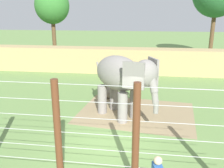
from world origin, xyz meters
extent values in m
plane|color=#6B8E4C|center=(0.00, 0.00, 0.00)|extent=(120.00, 120.00, 0.00)
cube|color=#937F5B|center=(0.93, 3.27, 0.00)|extent=(6.35, 5.02, 0.01)
cube|color=tan|center=(0.00, 12.12, 1.06)|extent=(36.00, 1.80, 2.11)
cylinder|color=gray|center=(0.87, 2.67, 0.75)|extent=(0.47, 0.47, 1.50)
cylinder|color=gray|center=(0.33, 2.05, 0.75)|extent=(0.47, 0.47, 1.50)
cylinder|color=gray|center=(-0.29, 3.67, 0.75)|extent=(0.47, 0.47, 1.50)
cylinder|color=gray|center=(-0.83, 3.05, 0.75)|extent=(0.47, 0.47, 1.50)
ellipsoid|color=gray|center=(0.02, 2.86, 2.23)|extent=(3.09, 2.95, 1.71)
ellipsoid|color=gray|center=(1.34, 1.72, 2.53)|extent=(1.57, 1.58, 1.24)
cube|color=gray|center=(1.68, 2.28, 2.53)|extent=(0.49, 0.92, 1.18)
cube|color=gray|center=(0.84, 1.30, 2.53)|extent=(0.96, 0.36, 1.18)
cylinder|color=gray|center=(1.69, 1.42, 2.08)|extent=(0.62, 0.60, 0.67)
cylinder|color=gray|center=(1.78, 1.34, 1.61)|extent=(0.47, 0.46, 0.63)
cylinder|color=gray|center=(1.85, 1.28, 1.17)|extent=(0.31, 0.31, 0.59)
cylinder|color=gray|center=(-1.16, 3.87, 2.12)|extent=(0.32, 0.29, 0.85)
sphere|color=gray|center=(-0.83, 5.37, 0.43)|extent=(0.86, 0.86, 0.86)
cylinder|color=brown|center=(-1.24, -2.32, 1.64)|extent=(0.22, 0.22, 3.27)
cylinder|color=brown|center=(1.13, -2.32, 1.64)|extent=(0.22, 0.22, 3.27)
cylinder|color=#B7B7BC|center=(0.00, -2.32, 0.59)|extent=(8.75, 0.02, 0.02)
cylinder|color=#B7B7BC|center=(0.00, -2.32, 1.10)|extent=(8.75, 0.02, 0.02)
cylinder|color=#B7B7BC|center=(0.00, -2.32, 1.61)|extent=(8.75, 0.02, 0.02)
cylinder|color=#B7B7BC|center=(0.00, -2.32, 2.12)|extent=(8.75, 0.02, 0.02)
cylinder|color=#B7B7BC|center=(0.00, -2.32, 2.63)|extent=(8.75, 0.02, 0.02)
cylinder|color=#B7B7BC|center=(0.00, -2.32, 3.14)|extent=(8.75, 0.02, 0.02)
sphere|color=beige|center=(1.73, -3.36, 1.56)|extent=(0.22, 0.22, 0.22)
cylinder|color=brown|center=(8.48, 20.02, 2.49)|extent=(0.44, 0.44, 4.98)
cylinder|color=brown|center=(-8.97, 18.01, 2.08)|extent=(0.44, 0.44, 4.17)
ellipsoid|color=#33752D|center=(-8.97, 18.01, 5.74)|extent=(3.71, 3.71, 3.90)
camera|label=1|loc=(1.33, -8.78, 5.12)|focal=39.42mm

